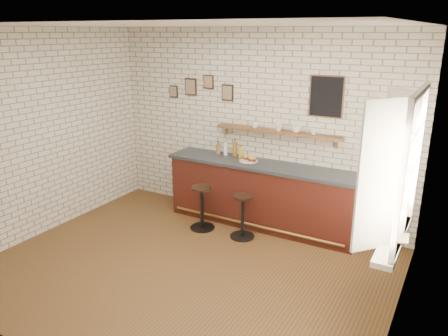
# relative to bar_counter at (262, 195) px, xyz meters

# --- Properties ---
(ground) EXTENTS (5.00, 5.00, 0.00)m
(ground) POSITION_rel_bar_counter_xyz_m (-0.28, -1.70, -0.51)
(ground) COLOR brown
(ground) RESTS_ON ground
(bar_counter) EXTENTS (3.10, 0.65, 1.01)m
(bar_counter) POSITION_rel_bar_counter_xyz_m (0.00, 0.00, 0.00)
(bar_counter) COLOR #4A1A13
(bar_counter) RESTS_ON ground
(sandwich_plate) EXTENTS (0.28, 0.28, 0.01)m
(sandwich_plate) POSITION_rel_bar_counter_xyz_m (-0.25, 0.01, 0.51)
(sandwich_plate) COLOR white
(sandwich_plate) RESTS_ON bar_counter
(ciabatta_sandwich) EXTENTS (0.26, 0.18, 0.08)m
(ciabatta_sandwich) POSITION_rel_bar_counter_xyz_m (-0.24, 0.01, 0.56)
(ciabatta_sandwich) COLOR tan
(ciabatta_sandwich) RESTS_ON sandwich_plate
(potato_chips) EXTENTS (0.27, 0.20, 0.00)m
(potato_chips) POSITION_rel_bar_counter_xyz_m (-0.26, 0.01, 0.52)
(potato_chips) COLOR gold
(potato_chips) RESTS_ON sandwich_plate
(bitters_bottle_brown) EXTENTS (0.07, 0.07, 0.22)m
(bitters_bottle_brown) POSITION_rel_bar_counter_xyz_m (-0.88, 0.15, 0.59)
(bitters_bottle_brown) COLOR brown
(bitters_bottle_brown) RESTS_ON bar_counter
(bitters_bottle_white) EXTENTS (0.06, 0.06, 0.24)m
(bitters_bottle_white) POSITION_rel_bar_counter_xyz_m (-0.74, 0.15, 0.60)
(bitters_bottle_white) COLOR white
(bitters_bottle_white) RESTS_ON bar_counter
(bitters_bottle_amber) EXTENTS (0.07, 0.07, 0.30)m
(bitters_bottle_amber) POSITION_rel_bar_counter_xyz_m (-0.57, 0.15, 0.62)
(bitters_bottle_amber) COLOR #8F5717
(bitters_bottle_amber) RESTS_ON bar_counter
(condiment_bottle_yellow) EXTENTS (0.06, 0.06, 0.20)m
(condiment_bottle_yellow) POSITION_rel_bar_counter_xyz_m (-0.46, 0.15, 0.59)
(condiment_bottle_yellow) COLOR yellow
(condiment_bottle_yellow) RESTS_ON bar_counter
(bar_stool_left) EXTENTS (0.39, 0.39, 0.69)m
(bar_stool_left) POSITION_rel_bar_counter_xyz_m (-0.75, -0.57, -0.14)
(bar_stool_left) COLOR black
(bar_stool_left) RESTS_ON ground
(bar_stool_right) EXTENTS (0.37, 0.37, 0.66)m
(bar_stool_right) POSITION_rel_bar_counter_xyz_m (-0.07, -0.53, -0.15)
(bar_stool_right) COLOR black
(bar_stool_right) RESTS_ON ground
(wall_shelf) EXTENTS (2.00, 0.18, 0.18)m
(wall_shelf) POSITION_rel_bar_counter_xyz_m (0.12, 0.20, 0.97)
(wall_shelf) COLOR brown
(wall_shelf) RESTS_ON ground
(shelf_cup_a) EXTENTS (0.13, 0.13, 0.09)m
(shelf_cup_a) POSITION_rel_bar_counter_xyz_m (-0.24, 0.20, 1.04)
(shelf_cup_a) COLOR white
(shelf_cup_a) RESTS_ON wall_shelf
(shelf_cup_b) EXTENTS (0.16, 0.16, 0.10)m
(shelf_cup_b) POSITION_rel_bar_counter_xyz_m (0.15, 0.20, 1.05)
(shelf_cup_b) COLOR white
(shelf_cup_b) RESTS_ON wall_shelf
(shelf_cup_c) EXTENTS (0.16, 0.16, 0.11)m
(shelf_cup_c) POSITION_rel_bar_counter_xyz_m (0.43, 0.20, 1.05)
(shelf_cup_c) COLOR white
(shelf_cup_c) RESTS_ON wall_shelf
(shelf_cup_d) EXTENTS (0.13, 0.13, 0.09)m
(shelf_cup_d) POSITION_rel_bar_counter_xyz_m (0.69, 0.20, 1.04)
(shelf_cup_d) COLOR white
(shelf_cup_d) RESTS_ON wall_shelf
(back_wall_decor) EXTENTS (2.96, 0.02, 0.56)m
(back_wall_decor) POSITION_rel_bar_counter_xyz_m (-0.05, 0.28, 1.54)
(back_wall_decor) COLOR black
(back_wall_decor) RESTS_ON ground
(window_sill) EXTENTS (0.20, 1.35, 0.06)m
(window_sill) POSITION_rel_bar_counter_xyz_m (2.12, -1.40, 0.39)
(window_sill) COLOR white
(window_sill) RESTS_ON ground
(casement_window) EXTENTS (0.40, 1.30, 1.56)m
(casement_window) POSITION_rel_bar_counter_xyz_m (2.08, -1.40, 1.14)
(casement_window) COLOR white
(casement_window) RESTS_ON ground
(book_lower) EXTENTS (0.17, 0.22, 0.02)m
(book_lower) POSITION_rel_bar_counter_xyz_m (2.10, -1.48, 0.43)
(book_lower) COLOR tan
(book_lower) RESTS_ON window_sill
(book_upper) EXTENTS (0.19, 0.25, 0.02)m
(book_upper) POSITION_rel_bar_counter_xyz_m (2.10, -1.50, 0.45)
(book_upper) COLOR tan
(book_upper) RESTS_ON book_lower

